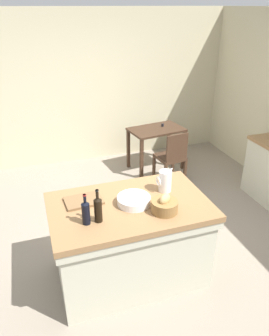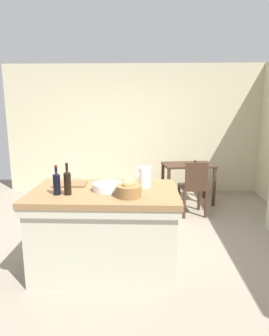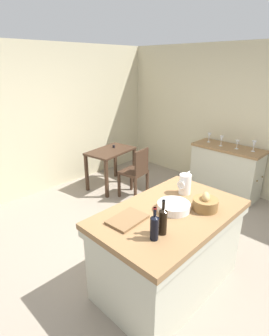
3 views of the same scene
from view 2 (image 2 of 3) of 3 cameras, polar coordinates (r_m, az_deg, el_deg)
The scene contains 11 objects.
ground_plane at distance 3.93m, azimuth -1.27°, elevation -14.80°, with size 6.76×6.76×0.00m, color gray.
wall_back at distance 6.13m, azimuth 0.03°, elevation 7.53°, with size 5.32×0.12×2.60m, color beige.
island_table at distance 3.26m, azimuth -5.71°, elevation -11.33°, with size 1.54×0.96×0.90m.
writing_desk at distance 5.47m, azimuth 10.36°, elevation -0.44°, with size 0.97×0.69×0.79m.
wooden_chair at distance 4.86m, azimuth 11.44°, elevation -3.48°, with size 0.45×0.45×0.91m.
pitcher at distance 3.18m, azimuth 1.95°, elevation -1.74°, with size 0.17×0.13×0.27m.
wash_bowl at distance 3.09m, azimuth -5.13°, elevation -3.66°, with size 0.32×0.32×0.08m, color white.
bread_basket at distance 2.86m, azimuth -1.11°, elevation -4.31°, with size 0.25×0.25×0.18m.
cutting_board at distance 3.36m, azimuth -12.42°, elevation -3.08°, with size 0.36×0.25×0.02m, color brown.
wine_bottle_dark at distance 2.98m, azimuth -12.91°, elevation -2.68°, with size 0.07×0.07×0.32m.
wine_bottle_amber at distance 3.01m, azimuth -14.89°, elevation -2.82°, with size 0.07×0.07×0.30m.
Camera 2 is at (0.20, -3.51, 1.77)m, focal length 31.34 mm.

